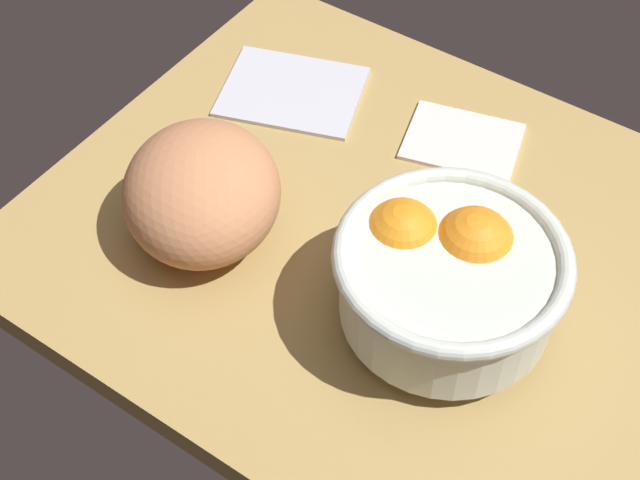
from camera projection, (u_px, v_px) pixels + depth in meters
ground_plane at (383, 246)px, 93.26cm from camera, size 67.11×55.77×3.00cm
fruit_bowl at (447, 273)px, 81.09cm from camera, size 20.41×20.41×11.11cm
bread_loaf at (202, 192)px, 88.41cm from camera, size 21.92×22.29×10.89cm
napkin_folded at (462, 139)px, 100.09cm from camera, size 13.91×12.03×0.96cm
napkin_spare at (292, 90)px, 105.18cm from camera, size 18.34×16.44×0.96cm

